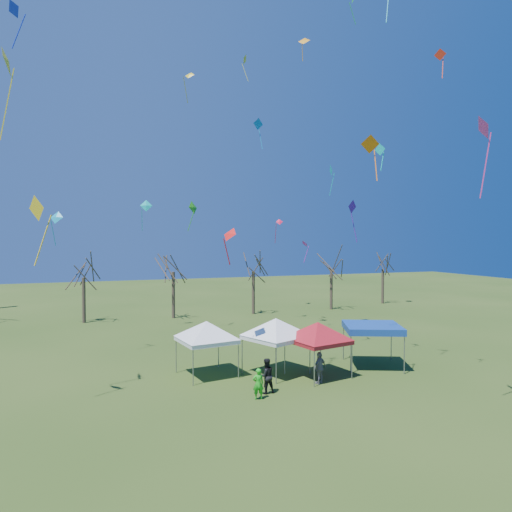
{
  "coord_description": "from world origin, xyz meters",
  "views": [
    {
      "loc": [
        -10.24,
        -21.14,
        7.81
      ],
      "look_at": [
        -1.39,
        3.0,
        6.91
      ],
      "focal_mm": 32.0,
      "sensor_mm": 36.0,
      "label": 1
    }
  ],
  "objects": [
    {
      "name": "ground",
      "position": [
        0.0,
        0.0,
        0.0
      ],
      "size": [
        140.0,
        140.0,
        0.0
      ],
      "primitive_type": "plane",
      "color": "#2C4616",
      "rests_on": "ground"
    },
    {
      "name": "tree_1",
      "position": [
        -10.77,
        24.65,
        5.79
      ],
      "size": [
        3.42,
        3.42,
        7.54
      ],
      "color": "#3D2D21",
      "rests_on": "ground"
    },
    {
      "name": "tree_2",
      "position": [
        -2.37,
        24.38,
        6.29
      ],
      "size": [
        3.71,
        3.71,
        8.18
      ],
      "color": "#3D2D21",
      "rests_on": "ground"
    },
    {
      "name": "tree_3",
      "position": [
        6.03,
        24.04,
        6.08
      ],
      "size": [
        3.59,
        3.59,
        7.91
      ],
      "color": "#3D2D21",
      "rests_on": "ground"
    },
    {
      "name": "tree_4",
      "position": [
        15.36,
        24.0,
        6.06
      ],
      "size": [
        3.58,
        3.58,
        7.89
      ],
      "color": "#3D2D21",
      "rests_on": "ground"
    },
    {
      "name": "tree_5",
      "position": [
        23.72,
        26.07,
        5.73
      ],
      "size": [
        3.39,
        3.39,
        7.46
      ],
      "color": "#3D2D21",
      "rests_on": "ground"
    },
    {
      "name": "tent_white_west",
      "position": [
        -3.95,
        4.29,
        2.94
      ],
      "size": [
        4.08,
        4.08,
        3.64
      ],
      "rotation": [
        0.0,
        0.0,
        0.16
      ],
      "color": "gray",
      "rests_on": "ground"
    },
    {
      "name": "tent_white_mid",
      "position": [
        -0.03,
        3.31,
        3.02
      ],
      "size": [
        3.93,
        3.93,
        3.75
      ],
      "rotation": [
        0.0,
        0.0,
        0.4
      ],
      "color": "gray",
      "rests_on": "ground"
    },
    {
      "name": "tent_red",
      "position": [
        1.98,
        1.91,
        2.92
      ],
      "size": [
        4.02,
        4.02,
        3.62
      ],
      "rotation": [
        0.0,
        0.0,
        0.2
      ],
      "color": "gray",
      "rests_on": "ground"
    },
    {
      "name": "tent_blue",
      "position": [
        6.11,
        2.61,
        2.39
      ],
      "size": [
        4.34,
        4.34,
        2.6
      ],
      "rotation": [
        0.0,
        0.0,
        -0.4
      ],
      "color": "gray",
      "rests_on": "ground"
    },
    {
      "name": "person_green",
      "position": [
        -2.53,
        -0.42,
        0.76
      ],
      "size": [
        0.59,
        0.42,
        1.52
      ],
      "primitive_type": "imported",
      "rotation": [
        0.0,
        0.0,
        3.03
      ],
      "color": "green",
      "rests_on": "ground"
    },
    {
      "name": "person_dark",
      "position": [
        -1.84,
        0.26,
        0.89
      ],
      "size": [
        0.91,
        0.73,
        1.79
      ],
      "primitive_type": "imported",
      "rotation": [
        0.0,
        0.0,
        3.2
      ],
      "color": "black",
      "rests_on": "ground"
    },
    {
      "name": "person_grey",
      "position": [
        1.47,
        0.72,
        0.87
      ],
      "size": [
        1.1,
        0.83,
        1.73
      ],
      "primitive_type": "imported",
      "rotation": [
        0.0,
        0.0,
        3.6
      ],
      "color": "slate",
      "rests_on": "ground"
    },
    {
      "name": "kite_9",
      "position": [
        7.11,
        -1.8,
        17.43
      ],
      "size": [
        0.54,
        0.57,
        1.6
      ],
      "rotation": [
        0.0,
        0.0,
        2.31
      ],
      "color": "red",
      "rests_on": "ground"
    },
    {
      "name": "kite_24",
      "position": [
        1.13,
        9.45,
        16.0
      ],
      "size": [
        0.86,
        0.51,
        2.21
      ],
      "rotation": [
        0.0,
        0.0,
        3.39
      ],
      "color": "blue",
      "rests_on": "ground"
    },
    {
      "name": "kite_27",
      "position": [
        3.81,
        -0.38,
        12.86
      ],
      "size": [
        1.07,
        0.77,
        2.49
      ],
      "rotation": [
        0.0,
        0.0,
        2.79
      ],
      "color": "orange",
      "rests_on": "ground"
    },
    {
      "name": "kite_3",
      "position": [
        5.08,
        24.14,
        26.47
      ],
      "size": [
        0.94,
        1.16,
        2.71
      ],
      "rotation": [
        0.0,
        0.0,
        4.17
      ],
      "color": "yellow",
      "rests_on": "ground"
    },
    {
      "name": "kite_11",
      "position": [
        -1.86,
        17.3,
        10.57
      ],
      "size": [
        1.14,
        1.08,
        2.63
      ],
      "rotation": [
        0.0,
        0.0,
        0.73
      ],
      "color": "#279416",
      "rests_on": "ground"
    },
    {
      "name": "kite_5",
      "position": [
        5.88,
        -5.88,
        12.63
      ],
      "size": [
        0.95,
        1.22,
        3.62
      ],
      "rotation": [
        0.0,
        0.0,
        1.11
      ],
      "color": "#ED3492",
      "rests_on": "ground"
    },
    {
      "name": "kite_8",
      "position": [
        -13.61,
        2.38,
        15.85
      ],
      "size": [
        0.65,
        1.47,
        4.33
      ],
      "rotation": [
        0.0,
        0.0,
        1.53
      ],
      "color": "yellow",
      "rests_on": "ground"
    },
    {
      "name": "kite_18",
      "position": [
        5.76,
        7.16,
        12.65
      ],
      "size": [
        0.44,
        0.86,
        2.21
      ],
      "rotation": [
        0.0,
        0.0,
        1.29
      ],
      "color": "#0B99AE",
      "rests_on": "ground"
    },
    {
      "name": "kite_19",
      "position": [
        9.15,
        18.14,
        7.43
      ],
      "size": [
        0.62,
        0.85,
        2.18
      ],
      "rotation": [
        0.0,
        0.0,
        1.62
      ],
      "color": "purple",
      "rests_on": "ground"
    },
    {
      "name": "kite_2",
      "position": [
        -13.02,
        24.17,
        9.86
      ],
      "size": [
        1.44,
        1.21,
        3.19
      ],
      "rotation": [
        0.0,
        0.0,
        5.76
      ],
      "color": "#0D9BC3",
      "rests_on": "ground"
    },
    {
      "name": "kite_14",
      "position": [
        -12.45,
        2.07,
        9.24
      ],
      "size": [
        1.09,
        1.2,
        3.25
      ],
      "rotation": [
        0.0,
        0.0,
        2.18
      ],
      "color": "yellow",
      "rests_on": "ground"
    },
    {
      "name": "kite_1",
      "position": [
        -3.25,
        2.02,
        8.1
      ],
      "size": [
        0.96,
        1.1,
        2.04
      ],
      "rotation": [
        0.0,
        0.0,
        5.15
      ],
      "color": "red",
      "rests_on": "ground"
    },
    {
      "name": "kite_17",
      "position": [
        9.0,
        9.65,
        10.36
      ],
      "size": [
        1.08,
        0.77,
        3.33
      ],
      "rotation": [
        0.0,
        0.0,
        3.57
      ],
      "color": "#4B17A2",
      "rests_on": "ground"
    },
    {
      "name": "kite_15",
      "position": [
        6.06,
        12.2,
        23.71
      ],
      "size": [
        1.19,
        1.13,
        1.97
      ],
      "rotation": [
        0.0,
        0.0,
        5.63
      ],
      "color": "orange",
      "rests_on": "ground"
    },
    {
      "name": "kite_7",
      "position": [
        -14.16,
        9.13,
        21.26
      ],
      "size": [
        1.15,
        1.19,
        3.01
      ],
      "rotation": [
        0.0,
        0.0,
        2.22
      ],
      "color": "#132BD4",
      "rests_on": "ground"
    },
    {
      "name": "kite_25",
      "position": [
        7.44,
        3.84,
        13.61
      ],
      "size": [
        0.47,
        0.79,
        1.79
      ],
      "rotation": [
        0.0,
        0.0,
        1.96
      ],
      "color": "#0DD1CC",
      "rests_on": "ground"
    },
    {
      "name": "kite_22",
      "position": [
        6.87,
        19.14,
        9.45
      ],
      "size": [
        0.85,
        0.75,
        2.39
      ],
      "rotation": [
        0.0,
        0.0,
        6.04
      ],
      "color": "#ED163B",
      "rests_on": "ground"
    },
    {
      "name": "kite_26",
      "position": [
        -1.45,
        20.55,
        22.83
      ],
      "size": [
        1.18,
        1.16,
        2.78
      ],
      "rotation": [
        0.0,
        0.0,
        5.61
      ],
      "color": "gold",
      "rests_on": "ground"
    },
    {
      "name": "kite_13",
      "position": [
        -5.59,
        19.09,
        10.74
      ],
      "size": [
        1.06,
        0.75,
        2.67
      ],
      "rotation": [
        0.0,
        0.0,
        6.15
      ],
      "color": "#0DD0C9",
      "rests_on": "ground"
    }
  ]
}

